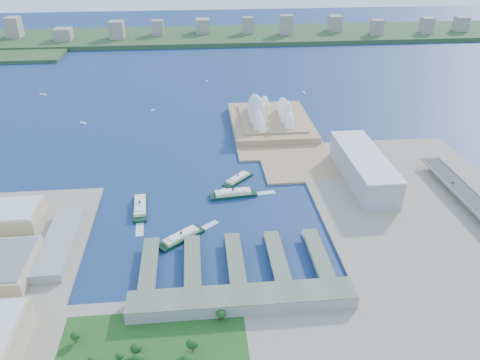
{
  "coord_description": "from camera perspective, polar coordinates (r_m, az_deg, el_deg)",
  "views": [
    {
      "loc": [
        -16.79,
        -441.09,
        298.41
      ],
      "look_at": [
        32.75,
        66.4,
        18.0
      ],
      "focal_mm": 35.0,
      "sensor_mm": 36.0,
      "label": 1
    }
  ],
  "objects": [
    {
      "name": "ground",
      "position": [
        532.82,
        -2.82,
        -5.29
      ],
      "size": [
        3000.0,
        3000.0,
        0.0
      ],
      "primitive_type": "plane",
      "color": "#101D4A",
      "rests_on": "ground"
    },
    {
      "name": "car_c",
      "position": [
        639.01,
        24.47,
        -0.27
      ],
      "size": [
        1.97,
        4.84,
        1.4
      ],
      "primitive_type": "imported",
      "rotation": [
        0.0,
        0.0,
        3.14
      ],
      "color": "slate",
      "rests_on": "expressway"
    },
    {
      "name": "toaster_building",
      "position": [
        627.4,
        14.8,
        1.49
      ],
      "size": [
        45.0,
        155.0,
        35.0
      ],
      "primitive_type": "cube",
      "color": "#98989E",
      "rests_on": "east_land"
    },
    {
      "name": "boat_c",
      "position": [
        960.82,
        7.83,
        10.53
      ],
      "size": [
        3.4,
        11.58,
        2.61
      ],
      "primitive_type": null,
      "rotation": [
        0.0,
        0.0,
        3.14
      ],
      "color": "white",
      "rests_on": "ground"
    },
    {
      "name": "opera_house",
      "position": [
        778.32,
        3.81,
        8.73
      ],
      "size": [
        134.0,
        180.0,
        58.0
      ],
      "primitive_type": null,
      "color": "white",
      "rests_on": "peninsula"
    },
    {
      "name": "far_shore",
      "position": [
        1450.96,
        -5.02,
        17.08
      ],
      "size": [
        2200.0,
        260.0,
        12.0
      ],
      "primitive_type": "cube",
      "color": "#2D4926",
      "rests_on": "ground"
    },
    {
      "name": "east_land",
      "position": [
        554.12,
        23.27,
        -6.28
      ],
      "size": [
        240.0,
        500.0,
        3.0
      ],
      "primitive_type": "cube",
      "color": "gray",
      "rests_on": "ground"
    },
    {
      "name": "boat_b",
      "position": [
        871.8,
        -10.58,
        8.38
      ],
      "size": [
        8.88,
        7.18,
        2.32
      ],
      "primitive_type": null,
      "rotation": [
        0.0,
        0.0,
        2.14
      ],
      "color": "white",
      "rests_on": "ground"
    },
    {
      "name": "boat_a",
      "position": [
        842.46,
        -18.6,
        6.62
      ],
      "size": [
        12.89,
        10.62,
        2.6
      ],
      "primitive_type": null,
      "rotation": [
        0.0,
        0.0,
        0.95
      ],
      "color": "white",
      "rests_on": "ground"
    },
    {
      "name": "ferry_c",
      "position": [
        507.39,
        -7.18,
        -6.76
      ],
      "size": [
        51.74,
        45.33,
        10.41
      ],
      "primitive_type": null,
      "rotation": [
        0.0,
        0.0,
        2.25
      ],
      "color": "black",
      "rests_on": "ground"
    },
    {
      "name": "terminal_building",
      "position": [
        422.45,
        0.27,
        -14.43
      ],
      "size": [
        200.0,
        28.0,
        12.0
      ],
      "primitive_type": "cube",
      "color": "gray",
      "rests_on": "south_land"
    },
    {
      "name": "boat_d",
      "position": [
        1018.78,
        -22.9,
        9.59
      ],
      "size": [
        15.64,
        6.91,
        2.58
      ],
      "primitive_type": null,
      "rotation": [
        0.0,
        0.0,
        1.33
      ],
      "color": "white",
      "rests_on": "ground"
    },
    {
      "name": "ferry_b",
      "position": [
        615.03,
        -0.23,
        0.28
      ],
      "size": [
        43.79,
        43.87,
        9.34
      ],
      "primitive_type": null,
      "rotation": [
        0.0,
        0.0,
        -0.78
      ],
      "color": "black",
      "rests_on": "ground"
    },
    {
      "name": "ferry_d",
      "position": [
        580.36,
        -0.84,
        -1.5
      ],
      "size": [
        59.92,
        20.98,
        11.1
      ],
      "primitive_type": null,
      "rotation": [
        0.0,
        0.0,
        1.68
      ],
      "color": "black",
      "rests_on": "ground"
    },
    {
      "name": "peninsula",
      "position": [
        771.45,
        4.16,
        6.09
      ],
      "size": [
        135.0,
        220.0,
        3.0
      ],
      "primitive_type": "cube",
      "color": "#A17F58",
      "rests_on": "ground"
    },
    {
      "name": "boat_e",
      "position": [
        1029.24,
        -4.03,
        11.95
      ],
      "size": [
        6.56,
        10.12,
        2.38
      ],
      "primitive_type": null,
      "rotation": [
        0.0,
        0.0,
        0.39
      ],
      "color": "white",
      "rests_on": "ground"
    },
    {
      "name": "ferry_a",
      "position": [
        566.75,
        -12.1,
        -3.01
      ],
      "size": [
        19.56,
        61.3,
        11.42
      ],
      "primitive_type": null,
      "rotation": [
        0.0,
        0.0,
        0.07
      ],
      "color": "black",
      "rests_on": "ground"
    },
    {
      "name": "far_skyline",
      "position": [
        1424.91,
        -5.06,
        18.23
      ],
      "size": [
        1900.0,
        140.0,
        55.0
      ],
      "primitive_type": null,
      "color": "gray",
      "rests_on": "far_shore"
    },
    {
      "name": "ferry_wharves",
      "position": [
        470.39,
        -0.61,
        -9.84
      ],
      "size": [
        184.0,
        90.0,
        9.3
      ],
      "primitive_type": null,
      "color": "#555F48",
      "rests_on": "ground"
    },
    {
      "name": "park",
      "position": [
        384.08,
        -10.79,
        -20.33
      ],
      "size": [
        150.0,
        110.0,
        16.0
      ],
      "primitive_type": null,
      "color": "#194714",
      "rests_on": "south_land"
    }
  ]
}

